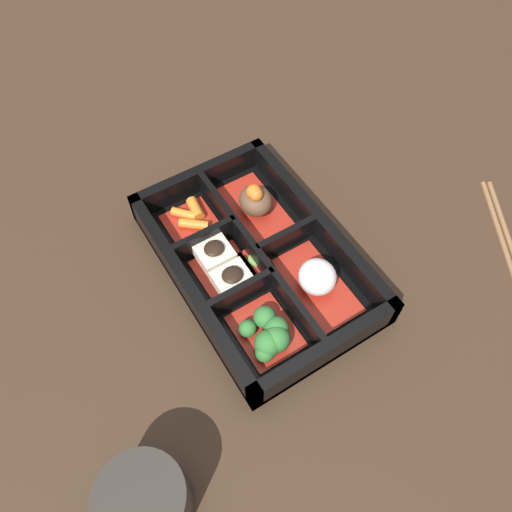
# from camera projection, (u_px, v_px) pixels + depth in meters

# --- Properties ---
(ground_plane) EXTENTS (3.00, 3.00, 0.00)m
(ground_plane) POSITION_uv_depth(u_px,v_px,m) (256.00, 267.00, 0.63)
(ground_plane) COLOR #382619
(bento_base) EXTENTS (0.31, 0.20, 0.01)m
(bento_base) POSITION_uv_depth(u_px,v_px,m) (256.00, 265.00, 0.63)
(bento_base) COLOR black
(bento_base) RESTS_ON ground_plane
(bento_rim) EXTENTS (0.31, 0.20, 0.05)m
(bento_rim) POSITION_uv_depth(u_px,v_px,m) (255.00, 257.00, 0.61)
(bento_rim) COLOR black
(bento_rim) RESTS_ON ground_plane
(bowl_stew) EXTENTS (0.12, 0.06, 0.05)m
(bowl_stew) POSITION_uv_depth(u_px,v_px,m) (256.00, 203.00, 0.65)
(bowl_stew) COLOR maroon
(bowl_stew) RESTS_ON bento_base
(bowl_rice) EXTENTS (0.12, 0.06, 0.05)m
(bowl_rice) POSITION_uv_depth(u_px,v_px,m) (317.00, 280.00, 0.59)
(bowl_rice) COLOR maroon
(bowl_rice) RESTS_ON bento_base
(bowl_carrots) EXTENTS (0.06, 0.06, 0.02)m
(bowl_carrots) POSITION_uv_depth(u_px,v_px,m) (191.00, 220.00, 0.65)
(bowl_carrots) COLOR maroon
(bowl_carrots) RESTS_ON bento_base
(bowl_tofu) EXTENTS (0.08, 0.06, 0.03)m
(bowl_tofu) POSITION_uv_depth(u_px,v_px,m) (224.00, 268.00, 0.60)
(bowl_tofu) COLOR maroon
(bowl_tofu) RESTS_ON bento_base
(bowl_greens) EXTENTS (0.08, 0.06, 0.04)m
(bowl_greens) POSITION_uv_depth(u_px,v_px,m) (269.00, 334.00, 0.55)
(bowl_greens) COLOR maroon
(bowl_greens) RESTS_ON bento_base
(bowl_pickles) EXTENTS (0.04, 0.03, 0.01)m
(bowl_pickles) POSITION_uv_depth(u_px,v_px,m) (258.00, 262.00, 0.62)
(bowl_pickles) COLOR maroon
(bowl_pickles) RESTS_ON bento_base
(tea_cup) EXTENTS (0.08, 0.08, 0.07)m
(tea_cup) POSITION_uv_depth(u_px,v_px,m) (145.00, 502.00, 0.45)
(tea_cup) COLOR #2D2823
(tea_cup) RESTS_ON ground_plane
(chopsticks) EXTENTS (0.20, 0.13, 0.01)m
(chopsticks) POSITION_uv_depth(u_px,v_px,m) (510.00, 248.00, 0.64)
(chopsticks) COLOR brown
(chopsticks) RESTS_ON ground_plane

